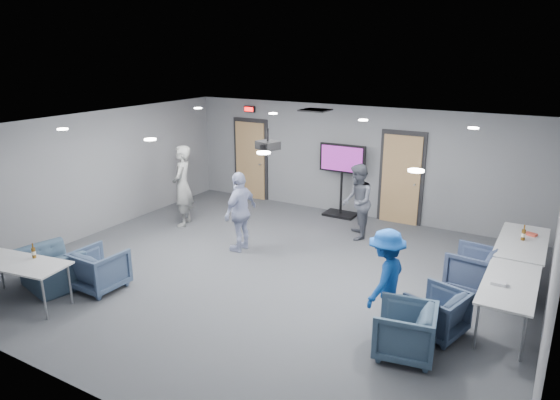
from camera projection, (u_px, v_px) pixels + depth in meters
The scene contains 29 objects.
floor at pixel (270, 273), 9.26m from camera, with size 9.00×9.00×0.00m, color #35373C.
ceiling at pixel (269, 128), 8.48m from camera, with size 9.00×9.00×0.00m, color white.
wall_back at pixel (354, 161), 12.18m from camera, with size 9.00×0.02×2.70m, color slate.
wall_front at pixel (85, 296), 5.55m from camera, with size 9.00×0.02×2.70m, color slate.
wall_left at pixel (96, 173), 11.02m from camera, with size 0.02×8.00×2.70m, color slate.
wall_right at pixel (555, 253), 6.72m from camera, with size 0.02×8.00×2.70m, color slate.
door_left at pixel (251, 160), 13.66m from camera, with size 1.06×0.17×2.24m.
door_right at pixel (401, 179), 11.65m from camera, with size 1.06×0.17×2.24m.
exit_sign at pixel (249, 109), 13.24m from camera, with size 0.32×0.08×0.16m.
hvac_diffuser at pixel (315, 110), 11.04m from camera, with size 0.60×0.60×0.03m, color black.
downlights at pixel (269, 129), 8.48m from camera, with size 6.18×3.78×0.02m.
person_a at pixel (182, 186), 11.53m from camera, with size 0.69×0.45×1.89m, color gray.
person_b at pixel (357, 202), 10.76m from camera, with size 0.80×0.62×1.65m, color #515561.
person_c at pixel (241, 212), 10.10m from camera, with size 0.97×0.40×1.65m, color #9FA7CC.
person_d at pixel (385, 278), 7.32m from camera, with size 0.97×0.56×1.51m, color #174698.
chair_right_a at pixel (473, 269), 8.53m from camera, with size 0.79×0.81×0.74m, color #343F59.
chair_right_b at pixel (436, 312), 7.19m from camera, with size 0.73×0.75×0.68m, color #37465F.
chair_right_c at pixel (405, 331), 6.68m from camera, with size 0.77×0.79×0.72m, color #3D536A.
chair_front_a at pixel (100, 269), 8.56m from camera, with size 0.77×0.79×0.72m, color #3B4B66.
chair_front_b at pixel (50, 269), 8.61m from camera, with size 1.04×0.91×0.68m, color #34485B.
table_right_a at pixel (522, 243), 8.82m from camera, with size 0.80×1.92×0.73m.
table_right_b at pixel (510, 286), 7.25m from camera, with size 0.74×1.77×0.73m.
table_front_left at pixel (18, 265), 7.96m from camera, with size 1.75×0.94×0.73m.
bottle_front at pixel (34, 253), 8.08m from camera, with size 0.07×0.07×0.25m.
bottle_right at pixel (523, 235), 8.82m from camera, with size 0.07×0.07×0.28m.
snack_box at pixel (531, 234), 9.07m from camera, with size 0.19×0.13×0.04m, color #C44331.
wrapper at pixel (499, 283), 7.18m from camera, with size 0.20×0.14×0.05m, color silver.
tv_stand at pixel (342, 176), 12.17m from camera, with size 1.17×0.56×1.79m.
projector at pixel (268, 145), 8.56m from camera, with size 0.43×0.40×0.36m.
Camera 1 is at (4.39, -7.24, 3.99)m, focal length 32.00 mm.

